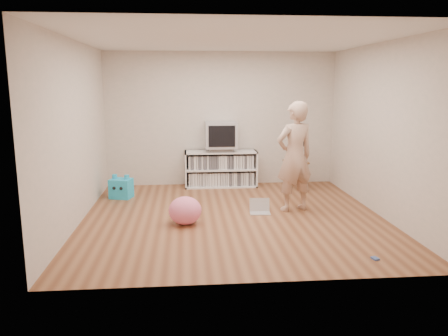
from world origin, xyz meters
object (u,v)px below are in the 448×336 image
media_unit (221,169)px  crt_tv (221,135)px  plush_pink (185,211)px  side_table (296,168)px  table_lamp (297,140)px  dvd_deck (221,149)px  laptop (260,209)px  plush_blue (121,188)px  person (295,157)px

media_unit → crt_tv: 0.67m
media_unit → plush_pink: bearing=-106.7°
side_table → plush_pink: 2.87m
crt_tv → table_lamp: size_ratio=1.17×
media_unit → dvd_deck: bearing=-90.0°
side_table → plush_pink: size_ratio=1.16×
media_unit → crt_tv: (0.00, -0.02, 0.67)m
crt_tv → side_table: 1.57m
laptop → plush_pink: size_ratio=0.69×
crt_tv → dvd_deck: bearing=90.0°
media_unit → plush_blue: (-1.82, -0.76, -0.17)m
side_table → person: (-0.38, -1.39, 0.45)m
table_lamp → person: 1.44m
media_unit → person: person is taller
laptop → plush_blue: plush_blue is taller
dvd_deck → plush_blue: bearing=-157.9°
side_table → laptop: 1.78m
side_table → media_unit: bearing=164.6°
side_table → laptop: size_ratio=1.68×
table_lamp → plush_pink: (-2.10, -1.94, -0.74)m
media_unit → table_lamp: table_lamp is taller
crt_tv → plush_blue: bearing=-158.0°
media_unit → person: size_ratio=0.81×
table_lamp → plush_blue: size_ratio=1.21×
crt_tv → side_table: size_ratio=1.09×
media_unit → crt_tv: size_ratio=2.33×
table_lamp → plush_pink: bearing=-137.2°
plush_blue → crt_tv: bearing=38.3°
crt_tv → laptop: (0.47, -1.84, -0.96)m
media_unit → side_table: size_ratio=2.55×
media_unit → dvd_deck: dvd_deck is taller
media_unit → laptop: (0.47, -1.86, -0.29)m
person → laptop: bearing=-9.3°
media_unit → dvd_deck: (0.00, -0.02, 0.39)m
table_lamp → plush_blue: (-3.22, -0.37, -0.76)m
side_table → table_lamp: size_ratio=1.07×
person → crt_tv: bearing=-78.2°
side_table → laptop: (-0.93, -1.47, -0.36)m
crt_tv → plush_pink: bearing=-106.8°
side_table → person: 1.50m
dvd_deck → side_table: (1.40, -0.37, -0.32)m
crt_tv → plush_pink: crt_tv is taller
crt_tv → plush_blue: crt_tv is taller
crt_tv → plush_pink: size_ratio=1.27×
plush_blue → dvd_deck: bearing=38.4°
table_lamp → plush_blue: table_lamp is taller
crt_tv → plush_blue: (-1.82, -0.74, -0.84)m
laptop → media_unit: bearing=107.8°
plush_pink → side_table: bearing=42.8°
side_table → table_lamp: table_lamp is taller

